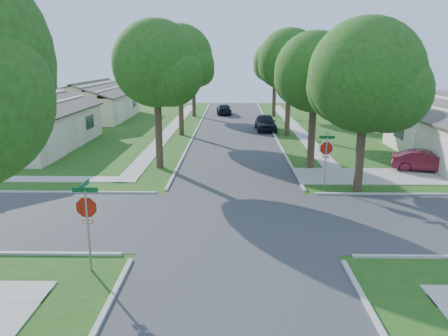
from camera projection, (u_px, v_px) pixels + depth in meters
ground at (236, 219)px, 18.57m from camera, size 100.00×100.00×0.00m
road_ns at (236, 219)px, 18.57m from camera, size 7.00×100.00×0.02m
sidewalk_ne at (295, 127)px, 43.66m from camera, size 1.20×40.00×0.04m
sidewalk_nw at (173, 126)px, 43.89m from camera, size 1.20×40.00×0.04m
driveway at (371, 176)px, 25.30m from camera, size 8.80×3.60×0.05m
stop_sign_sw at (87, 211)px, 13.61m from camera, size 1.05×0.80×2.98m
stop_sign_ne at (326, 150)px, 22.54m from camera, size 1.05×0.80×2.98m
tree_e_near at (315, 76)px, 25.83m from camera, size 4.97×4.80×8.28m
tree_e_mid at (290, 63)px, 37.32m from camera, size 5.59×5.40×9.21m
tree_e_far at (276, 64)px, 49.99m from camera, size 5.17×5.00×8.72m
tree_w_near at (157, 68)px, 25.90m from camera, size 5.38×5.20×8.97m
tree_w_mid at (181, 60)px, 37.44m from camera, size 5.80×5.60×9.56m
tree_w_far at (194, 69)px, 50.28m from camera, size 4.76×4.60×8.04m
tree_ne_corner at (367, 81)px, 21.16m from camera, size 5.80×5.60×8.66m
house_ne_far at (385, 108)px, 46.01m from camera, size 8.42×13.60×4.23m
house_nw_near at (24, 128)px, 33.04m from camera, size 8.42×13.60×4.23m
house_nw_far at (93, 105)px, 49.52m from camera, size 8.42×13.60×4.23m
car_driveway at (425, 161)px, 26.30m from camera, size 4.08×2.38×1.27m
car_curb_east at (266, 122)px, 41.26m from camera, size 1.99×4.57×1.53m
car_curb_west at (224, 109)px, 53.20m from camera, size 2.00×4.38×1.24m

